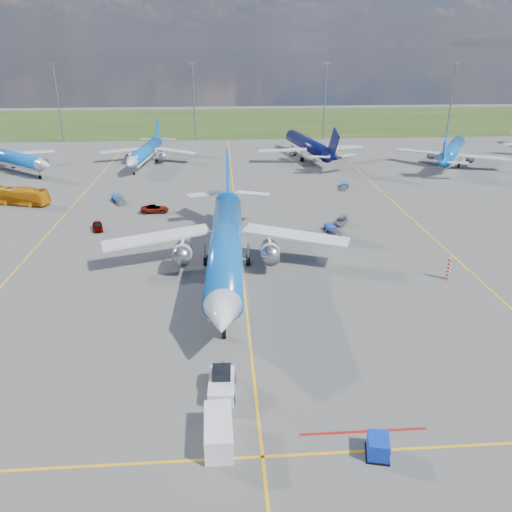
{
  "coord_description": "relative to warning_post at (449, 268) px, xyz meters",
  "views": [
    {
      "loc": [
        -2.44,
        -47.47,
        27.66
      ],
      "look_at": [
        1.51,
        7.82,
        4.0
      ],
      "focal_mm": 35.0,
      "sensor_mm": 36.0,
      "label": 1
    }
  ],
  "objects": [
    {
      "name": "uld_container",
      "position": [
        -17.62,
        -28.37,
        -0.75
      ],
      "size": [
        1.89,
        2.17,
        1.51
      ],
      "primitive_type": "cube",
      "rotation": [
        0.0,
        0.0,
        -0.22
      ],
      "color": "#0D33BF",
      "rests_on": "ground"
    },
    {
      "name": "baggage_tug_w",
      "position": [
        -11.08,
        17.81,
        -1.04
      ],
      "size": [
        2.06,
        4.49,
        0.98
      ],
      "rotation": [
        0.0,
        0.0,
        0.22
      ],
      "color": "#1B3CA6",
      "rests_on": "ground"
    },
    {
      "name": "bg_jet_n",
      "position": [
        -5.81,
        72.71,
        -1.5
      ],
      "size": [
        35.89,
        43.4,
        10.18
      ],
      "primitive_type": null,
      "rotation": [
        0.0,
        0.0,
        3.32
      ],
      "color": "#070A3B",
      "rests_on": "ground"
    },
    {
      "name": "bg_jet_ne",
      "position": [
        28.57,
        63.87,
        -1.5
      ],
      "size": [
        43.23,
        46.23,
        9.69
      ],
      "primitive_type": null,
      "rotation": [
        0.0,
        0.0,
        2.6
      ],
      "color": "blue",
      "rests_on": "ground"
    },
    {
      "name": "service_car_b",
      "position": [
        -40.36,
        30.19,
        -0.82
      ],
      "size": [
        4.93,
        2.37,
        1.35
      ],
      "primitive_type": "imported",
      "rotation": [
        0.0,
        0.0,
        1.6
      ],
      "color": "#999999",
      "rests_on": "ground"
    },
    {
      "name": "floodlight_masts",
      "position": [
        -16.0,
        102.0,
        11.06
      ],
      "size": [
        202.2,
        0.5,
        22.7
      ],
      "color": "slate",
      "rests_on": "ground"
    },
    {
      "name": "bg_jet_nw",
      "position": [
        -77.84,
        64.03,
        -1.5
      ],
      "size": [
        45.15,
        44.01,
        9.41
      ],
      "primitive_type": null,
      "rotation": [
        0.0,
        0.0,
        0.88
      ],
      "color": "blue",
      "rests_on": "ground"
    },
    {
      "name": "apron_bus",
      "position": [
        -66.03,
        36.85,
        0.1
      ],
      "size": [
        11.75,
        5.98,
        3.19
      ],
      "primitive_type": "imported",
      "rotation": [
        0.0,
        0.0,
        1.27
      ],
      "color": "orange",
      "rests_on": "ground"
    },
    {
      "name": "main_airliner",
      "position": [
        -28.06,
        3.55,
        -1.5
      ],
      "size": [
        36.74,
        47.35,
        12.09
      ],
      "primitive_type": null,
      "rotation": [
        0.0,
        0.0,
        -0.03
      ],
      "color": "blue",
      "rests_on": "ground"
    },
    {
      "name": "taxiway_lines",
      "position": [
        -25.83,
        19.7,
        -1.49
      ],
      "size": [
        60.25,
        160.0,
        0.02
      ],
      "color": "yellow",
      "rests_on": "ground"
    },
    {
      "name": "bg_jet_nnw",
      "position": [
        -46.96,
        69.4,
        -1.5
      ],
      "size": [
        29.5,
        36.63,
        8.89
      ],
      "primitive_type": null,
      "rotation": [
        0.0,
        0.0,
        -0.11
      ],
      "color": "blue",
      "rests_on": "ground"
    },
    {
      "name": "pushback_tug",
      "position": [
        -28.89,
        -20.35,
        -0.7
      ],
      "size": [
        2.36,
        5.91,
        1.99
      ],
      "rotation": [
        0.0,
        0.0,
        -0.04
      ],
      "color": "silver",
      "rests_on": "ground"
    },
    {
      "name": "baggage_tug_c",
      "position": [
        -47.83,
        36.68,
        -0.94
      ],
      "size": [
        3.5,
        5.38,
        1.19
      ],
      "rotation": [
        0.0,
        0.0,
        0.44
      ],
      "color": "#184993",
      "rests_on": "ground"
    },
    {
      "name": "service_car_a",
      "position": [
        -48.49,
        21.67,
        -0.86
      ],
      "size": [
        2.44,
        4.03,
        1.28
      ],
      "primitive_type": "imported",
      "rotation": [
        0.0,
        0.0,
        0.26
      ],
      "color": "#999999",
      "rests_on": "ground"
    },
    {
      "name": "grass_strip",
      "position": [
        -26.0,
        142.0,
        -1.5
      ],
      "size": [
        400.0,
        80.0,
        0.01
      ],
      "primitive_type": "cube",
      "color": "#2D4719",
      "rests_on": "ground"
    },
    {
      "name": "service_car_c",
      "position": [
        -8.87,
        21.5,
        -0.91
      ],
      "size": [
        3.4,
        4.32,
        1.17
      ],
      "primitive_type": "imported",
      "rotation": [
        0.0,
        0.0,
        -0.51
      ],
      "color": "#999999",
      "rests_on": "ground"
    },
    {
      "name": "service_van",
      "position": [
        -29.17,
        -26.31,
        -0.46
      ],
      "size": [
        2.18,
        4.76,
        2.07
      ],
      "primitive_type": "cube",
      "rotation": [
        0.0,
        0.0,
        0.02
      ],
      "color": "white",
      "rests_on": "ground"
    },
    {
      "name": "baggage_tug_e",
      "position": [
        -2.98,
        43.64,
        -1.02
      ],
      "size": [
        2.51,
        4.69,
        1.02
      ],
      "rotation": [
        0.0,
        0.0,
        -0.31
      ],
      "color": "#1B5BA7",
      "rests_on": "ground"
    },
    {
      "name": "ground",
      "position": [
        -26.0,
        -8.0,
        -1.5
      ],
      "size": [
        400.0,
        400.0,
        0.0
      ],
      "primitive_type": "plane",
      "color": "#545452",
      "rests_on": "ground"
    },
    {
      "name": "warning_post",
      "position": [
        0.0,
        0.0,
        0.0
      ],
      "size": [
        0.5,
        0.5,
        3.0
      ],
      "primitive_type": "cylinder",
      "color": "red",
      "rests_on": "ground"
    }
  ]
}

